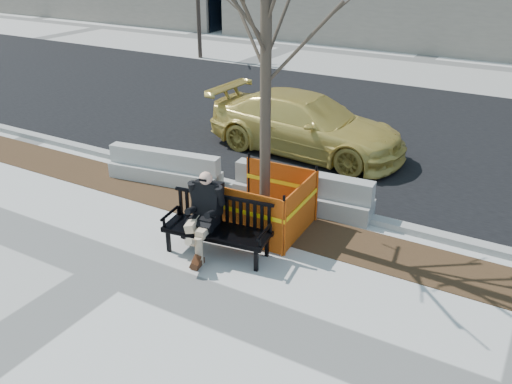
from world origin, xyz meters
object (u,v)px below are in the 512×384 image
tree_fence (265,228)px  jersey_barrier_right (301,208)px  bench (218,253)px  seated_man (206,249)px  sedan (305,152)px  jersey_barrier_left (166,182)px

tree_fence → jersey_barrier_right: bearing=77.4°
bench → seated_man: 0.25m
bench → jersey_barrier_right: 2.28m
sedan → jersey_barrier_right: sedan is taller
bench → jersey_barrier_left: (-2.62, 1.88, 0.00)m
sedan → jersey_barrier_right: bearing=-153.0°
bench → sedan: 5.11m
seated_man → jersey_barrier_left: seated_man is taller
tree_fence → jersey_barrier_left: 2.96m
jersey_barrier_left → sedan: bearing=51.1°
tree_fence → jersey_barrier_right: (0.24, 1.06, 0.00)m
sedan → jersey_barrier_right: 3.09m
tree_fence → seated_man: bearing=-113.4°
bench → jersey_barrier_left: size_ratio=0.72×
sedan → tree_fence: bearing=-162.4°
tree_fence → jersey_barrier_left: size_ratio=2.17×
seated_man → tree_fence: size_ratio=0.25×
sedan → jersey_barrier_right: (1.27, -2.82, 0.00)m
tree_fence → sedan: bearing=104.9°
seated_man → sedan: (-0.53, 5.04, 0.00)m
seated_man → jersey_barrier_right: (0.74, 2.22, 0.00)m
jersey_barrier_right → sedan: bearing=109.6°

